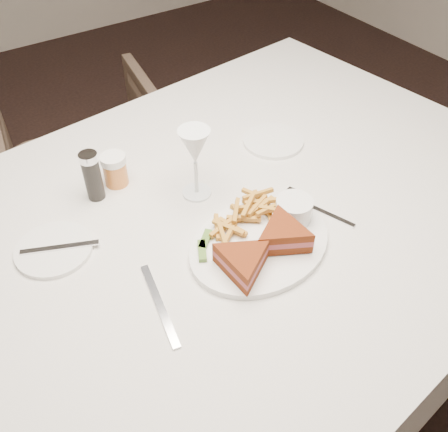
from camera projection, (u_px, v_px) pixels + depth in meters
The scene contains 4 objects.
ground at pixel (174, 307), 1.85m from camera, with size 5.00×5.00×0.00m, color black.
table at pixel (214, 318), 1.37m from camera, with size 1.64×1.10×0.75m, color silver.
chair_far at pixel (86, 154), 2.01m from camera, with size 0.62×0.58×0.64m, color brown.
table_setting at pixel (230, 215), 1.07m from camera, with size 0.78×0.55×0.18m.
Camera 1 is at (-0.47, -1.02, 1.52)m, focal length 40.00 mm.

